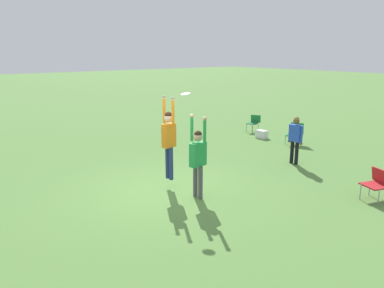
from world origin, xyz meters
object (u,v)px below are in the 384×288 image
camping_chair_3 (377,182)px  frisbee (185,94)px  person_jumping (169,136)px  cooler_box (262,134)px  camping_chair_0 (254,122)px  person_spectator_near (295,136)px  person_defending (198,155)px  camping_chair_4 (295,132)px

camping_chair_3 → frisbee: bearing=65.6°
person_jumping → frisbee: (0.59, 0.12, 1.16)m
camping_chair_3 → cooler_box: 7.18m
camping_chair_0 → person_spectator_near: (4.38, -2.73, 0.47)m
person_defending → cooler_box: bearing=-160.3°
person_jumping → person_spectator_near: 4.70m
frisbee → person_spectator_near: size_ratio=0.15×
frisbee → person_spectator_near: (0.11, 4.49, -1.70)m
person_defending → camping_chair_4: person_defending is taller
frisbee → camping_chair_4: size_ratio=0.28×
person_jumping → camping_chair_4: 7.07m
camping_chair_3 → camping_chair_0: bearing=-6.9°
camping_chair_4 → person_spectator_near: (1.72, -2.31, 0.47)m
person_spectator_near → camping_chair_0: bearing=150.3°
frisbee → camping_chair_0: (-4.27, 7.22, -2.17)m
person_jumping → camping_chair_4: size_ratio=2.61×
frisbee → cooler_box: size_ratio=0.50×
person_defending → camping_chair_0: person_defending is taller
camping_chair_0 → person_spectator_near: size_ratio=0.50×
person_defending → camping_chair_3: person_defending is taller
person_spectator_near → cooler_box: person_spectator_near is taller
camping_chair_3 → camping_chair_4: camping_chair_4 is taller
person_defending → cooler_box: person_defending is taller
camping_chair_0 → camping_chair_3: (7.62, -3.63, -0.03)m
camping_chair_3 → camping_chair_4: size_ratio=0.88×
person_defending → person_spectator_near: (-0.34, 4.44, -0.20)m
cooler_box → person_spectator_near: bearing=-32.2°
person_jumping → camping_chair_3: bearing=-56.1°
camping_chair_0 → camping_chair_3: camping_chair_0 is taller
camping_chair_3 → camping_chair_4: bearing=-14.3°
camping_chair_4 → cooler_box: bearing=-14.8°
camping_chair_0 → person_jumping: bearing=85.7°
camping_chair_3 → camping_chair_4: 5.91m
person_defending → person_spectator_near: 4.46m
frisbee → camping_chair_4: bearing=103.3°
frisbee → camping_chair_3: bearing=47.0°
camping_chair_0 → camping_chair_4: size_ratio=0.91×
person_jumping → camping_chair_4: person_jumping is taller
frisbee → camping_chair_3: size_ratio=0.32×
person_defending → camping_chair_0: size_ratio=2.71×
camping_chair_3 → person_spectator_near: bearing=3.1°
camping_chair_3 → cooler_box: bearing=-5.9°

